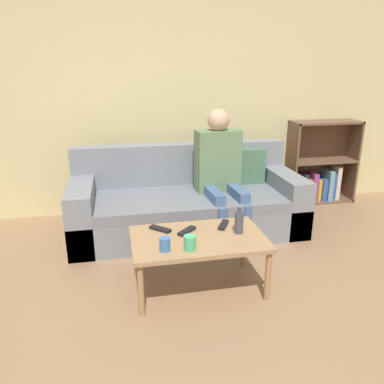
# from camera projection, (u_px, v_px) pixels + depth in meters

# --- Properties ---
(ground_plane) EXTENTS (22.00, 22.00, 0.00)m
(ground_plane) POSITION_uv_depth(u_px,v_px,m) (230.00, 373.00, 1.97)
(ground_plane) COLOR #997251
(wall_back) EXTENTS (12.00, 0.06, 2.60)m
(wall_back) POSITION_uv_depth(u_px,v_px,m) (162.00, 91.00, 3.94)
(wall_back) COLOR beige
(wall_back) RESTS_ON ground_plane
(couch) EXTENTS (2.18, 0.90, 0.80)m
(couch) POSITION_uv_depth(u_px,v_px,m) (187.00, 204.00, 3.66)
(couch) COLOR gray
(couch) RESTS_ON ground_plane
(bookshelf) EXTENTS (0.80, 0.28, 0.96)m
(bookshelf) POSITION_uv_depth(u_px,v_px,m) (318.00, 171.00, 4.44)
(bookshelf) COLOR brown
(bookshelf) RESTS_ON ground_plane
(coffee_table) EXTENTS (0.94, 0.58, 0.40)m
(coffee_table) POSITION_uv_depth(u_px,v_px,m) (198.00, 242.00, 2.64)
(coffee_table) COLOR #A87F56
(coffee_table) RESTS_ON ground_plane
(person_adult) EXTENTS (0.43, 0.64, 1.18)m
(person_adult) POSITION_uv_depth(u_px,v_px,m) (220.00, 165.00, 3.53)
(person_adult) COLOR #476693
(person_adult) RESTS_ON ground_plane
(cup_near) EXTENTS (0.08, 0.08, 0.10)m
(cup_near) POSITION_uv_depth(u_px,v_px,m) (190.00, 243.00, 2.43)
(cup_near) COLOR #4CB77A
(cup_near) RESTS_ON coffee_table
(cup_far) EXTENTS (0.07, 0.07, 0.09)m
(cup_far) POSITION_uv_depth(u_px,v_px,m) (165.00, 244.00, 2.42)
(cup_far) COLOR #3D70B2
(cup_far) RESTS_ON coffee_table
(tv_remote_0) EXTENTS (0.16, 0.15, 0.02)m
(tv_remote_0) POSITION_uv_depth(u_px,v_px,m) (187.00, 231.00, 2.69)
(tv_remote_0) COLOR black
(tv_remote_0) RESTS_ON coffee_table
(tv_remote_1) EXTENTS (0.16, 0.15, 0.02)m
(tv_remote_1) POSITION_uv_depth(u_px,v_px,m) (160.00, 229.00, 2.73)
(tv_remote_1) COLOR black
(tv_remote_1) RESTS_ON coffee_table
(tv_remote_2) EXTENTS (0.12, 0.17, 0.02)m
(tv_remote_2) POSITION_uv_depth(u_px,v_px,m) (223.00, 225.00, 2.80)
(tv_remote_2) COLOR black
(tv_remote_2) RESTS_ON coffee_table
(bottle) EXTENTS (0.06, 0.06, 0.20)m
(bottle) POSITION_uv_depth(u_px,v_px,m) (239.00, 222.00, 2.66)
(bottle) COLOR #424756
(bottle) RESTS_ON coffee_table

